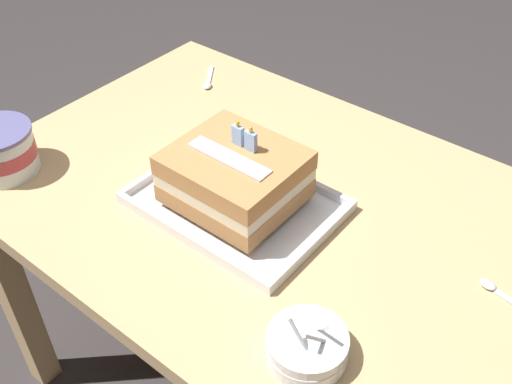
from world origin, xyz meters
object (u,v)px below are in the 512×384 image
Objects in this scene: birthday_cake at (235,176)px; foil_tray at (236,204)px; serving_spoon_near_tray at (502,294)px; bowl_stack at (307,346)px; ice_cream_tub at (1,150)px; serving_spoon_by_bowls at (208,82)px.

foil_tray is at bearing -90.00° from birthday_cake.
foil_tray is 0.07m from birthday_cake.
bowl_stack is at bearing -122.20° from serving_spoon_near_tray.
ice_cream_tub is 0.98m from serving_spoon_near_tray.
ice_cream_tub is (-0.44, -0.21, 0.04)m from foil_tray.
bowl_stack is at bearing -32.50° from foil_tray.
serving_spoon_near_tray is (0.92, 0.31, -0.05)m from ice_cream_tub.
ice_cream_tub is 1.00× the size of serving_spoon_near_tray.
foil_tray is 3.52× the size of serving_spoon_by_bowls.
serving_spoon_near_tray and serving_spoon_by_bowls have the same top height.
foil_tray is 3.02× the size of bowl_stack.
ice_cream_tub is 0.53m from serving_spoon_by_bowls.
serving_spoon_by_bowls is at bearing 138.68° from birthday_cake.
ice_cream_tub reaches higher than foil_tray.
bowl_stack is 0.82m from serving_spoon_by_bowls.
serving_spoon_by_bowls is (-0.83, 0.20, 0.00)m from serving_spoon_near_tray.
serving_spoon_near_tray is at bearing 18.68° from ice_cream_tub.
bowl_stack is at bearing -37.53° from serving_spoon_by_bowls.
serving_spoon_near_tray is (0.48, 0.10, -0.07)m from birthday_cake.
birthday_cake is at bearing 90.00° from foil_tray.
serving_spoon_by_bowls is at bearing 166.24° from serving_spoon_near_tray.
serving_spoon_near_tray is at bearing 57.80° from bowl_stack.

